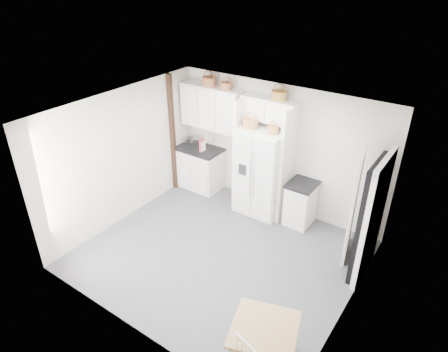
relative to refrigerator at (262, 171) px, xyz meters
The scene contains 26 objects.
floor 1.89m from the refrigerator, 84.83° to the right, with size 4.50×4.50×0.00m, color #3E3E40.
ceiling 2.38m from the refrigerator, 84.83° to the right, with size 4.50×4.50×0.00m, color white.
wall_back 0.55m from the refrigerator, 66.41° to the left, with size 4.50×4.50×0.00m, color #B8B19F.
wall_left 2.70m from the refrigerator, 141.73° to the right, with size 4.00×4.00×0.00m, color #B8B19F.
wall_right 2.94m from the refrigerator, 34.61° to the right, with size 4.00×4.00×0.00m, color #B8B19F.
refrigerator is the anchor object (origin of this frame).
base_cab_left 1.69m from the refrigerator, behind, with size 1.00×0.63×0.92m, color silver.
base_cab_right 0.99m from the refrigerator, ahead, with size 0.48×0.57×0.84m, color silver.
dining_table 3.66m from the refrigerator, 59.23° to the right, with size 0.80×0.80×0.67m, color #9F7941.
counter_left 1.63m from the refrigerator, behind, with size 1.04×0.67×0.04m, color black.
counter_right 0.86m from the refrigerator, ahead, with size 0.52×0.61×0.04m, color black.
toaster 1.88m from the refrigerator, behind, with size 0.26×0.15×0.18m, color silver.
cookbook_red 1.49m from the refrigerator, behind, with size 0.04×0.18×0.26m, color #BA2A3D.
cookbook_cream 1.46m from the refrigerator, behind, with size 0.03×0.14×0.22m, color silver.
basket_upper_b 2.09m from the refrigerator, behind, with size 0.29×0.29×0.17m, color brown.
basket_upper_c 1.82m from the refrigerator, behind, with size 0.23×0.23×0.13m, color brown.
basket_bridge_b 1.55m from the refrigerator, 45.15° to the left, with size 0.29×0.29×0.17m, color brown.
basket_fridge_a 1.02m from the refrigerator, 158.09° to the right, with size 0.30×0.30×0.16m, color brown.
basket_fridge_b 0.99m from the refrigerator, 23.51° to the right, with size 0.22×0.22×0.12m, color brown.
upper_cabinet 1.69m from the refrigerator, behind, with size 1.40×0.34×0.90m, color silver.
bridge_cabinet 1.24m from the refrigerator, 90.00° to the left, with size 1.12×0.34×0.45m, color silver.
fridge_panel_left 0.57m from the refrigerator, behind, with size 0.08×0.60×2.30m, color silver.
fridge_panel_right 0.57m from the refrigerator, ahead, with size 0.08×0.60×2.30m, color silver.
trim_post 2.11m from the refrigerator, behind, with size 0.09×0.09×2.60m, color black.
doorway_void 2.40m from the refrigerator, 15.87° to the right, with size 0.18×0.85×2.05m, color black.
door_slab 1.98m from the refrigerator, ahead, with size 0.80×0.04×2.05m, color white.
Camera 1 is at (3.22, -4.49, 4.64)m, focal length 32.00 mm.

